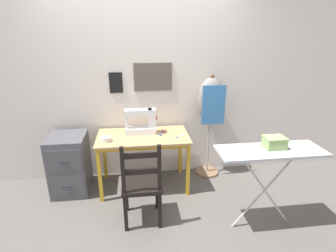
{
  "coord_description": "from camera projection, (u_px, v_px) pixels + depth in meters",
  "views": [
    {
      "loc": [
        -0.08,
        -2.66,
        1.9
      ],
      "look_at": [
        0.3,
        0.28,
        0.83
      ],
      "focal_mm": 28.0,
      "sensor_mm": 36.0,
      "label": 1
    }
  ],
  "objects": [
    {
      "name": "dress_form",
      "position": [
        211.0,
        105.0,
        3.39
      ],
      "size": [
        0.35,
        0.32,
        1.41
      ],
      "color": "#846647",
      "rests_on": "ground_plane"
    },
    {
      "name": "sewing_table",
      "position": [
        143.0,
        142.0,
        3.2
      ],
      "size": [
        1.11,
        0.61,
        0.71
      ],
      "color": "tan",
      "rests_on": "ground_plane"
    },
    {
      "name": "thread_spool_mid_table",
      "position": [
        163.0,
        131.0,
        3.26
      ],
      "size": [
        0.04,
        0.04,
        0.04
      ],
      "color": "purple",
      "rests_on": "sewing_table"
    },
    {
      "name": "sewing_machine",
      "position": [
        142.0,
        122.0,
        3.21
      ],
      "size": [
        0.39,
        0.15,
        0.33
      ],
      "color": "white",
      "rests_on": "sewing_table"
    },
    {
      "name": "ironing_board",
      "position": [
        270.0,
        154.0,
        2.47
      ],
      "size": [
        1.01,
        0.36,
        0.86
      ],
      "color": "#ADB2B7",
      "rests_on": "ground_plane"
    },
    {
      "name": "fabric_bowl",
      "position": [
        106.0,
        139.0,
        3.01
      ],
      "size": [
        0.11,
        0.11,
        0.05
      ],
      "color": "silver",
      "rests_on": "sewing_table"
    },
    {
      "name": "filing_cabinet",
      "position": [
        70.0,
        164.0,
        3.22
      ],
      "size": [
        0.43,
        0.5,
        0.73
      ],
      "color": "#4C4C51",
      "rests_on": "ground_plane"
    },
    {
      "name": "wooden_chair",
      "position": [
        142.0,
        185.0,
        2.65
      ],
      "size": [
        0.4,
        0.38,
        0.93
      ],
      "color": "black",
      "rests_on": "ground_plane"
    },
    {
      "name": "storage_box",
      "position": [
        274.0,
        142.0,
        2.47
      ],
      "size": [
        0.2,
        0.16,
        0.11
      ],
      "color": "#8EB266",
      "rests_on": "ironing_board"
    },
    {
      "name": "wall_back",
      "position": [
        140.0,
        83.0,
        3.34
      ],
      "size": [
        10.0,
        0.07,
        2.55
      ],
      "color": "silver",
      "rests_on": "ground_plane"
    },
    {
      "name": "scissors",
      "position": [
        179.0,
        137.0,
        3.14
      ],
      "size": [
        0.14,
        0.11,
        0.01
      ],
      "color": "silver",
      "rests_on": "sewing_table"
    },
    {
      "name": "ground_plane",
      "position": [
        146.0,
        199.0,
        3.14
      ],
      "size": [
        14.0,
        14.0,
        0.0
      ],
      "primitive_type": "plane",
      "color": "#5B5651"
    },
    {
      "name": "thread_spool_near_machine",
      "position": [
        160.0,
        134.0,
        3.18
      ],
      "size": [
        0.04,
        0.04,
        0.03
      ],
      "color": "#2875C1",
      "rests_on": "sewing_table"
    }
  ]
}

